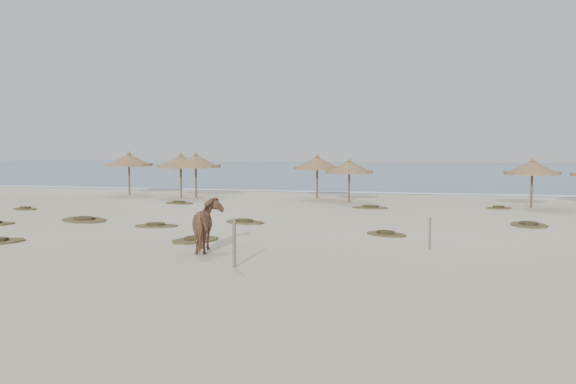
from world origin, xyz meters
name	(u,v)px	position (x,y,z in m)	size (l,w,h in m)	color
ground	(205,240)	(0.00, 0.00, 0.00)	(160.00, 160.00, 0.00)	beige
ocean	(397,170)	(0.00, 75.00, 0.00)	(200.00, 100.00, 0.01)	navy
foam_line	(336,192)	(0.00, 26.00, 0.00)	(70.00, 0.60, 0.01)	white
palapa_0	(129,161)	(-13.83, 19.58, 2.43)	(3.92, 3.92, 3.13)	brown
palapa_1	(181,162)	(-9.32, 18.46, 2.38)	(4.28, 4.28, 3.07)	brown
palapa_2	(196,162)	(-8.05, 18.06, 2.41)	(3.79, 3.79, 3.10)	brown
palapa_3	(317,164)	(-0.07, 19.51, 2.30)	(3.30, 3.30, 2.97)	brown
palapa_4	(349,168)	(2.41, 17.40, 2.13)	(3.08, 3.08, 2.75)	brown
palapa_5	(532,168)	(12.90, 16.45, 2.21)	(3.80, 3.80, 2.85)	brown
horse	(208,225)	(1.13, -2.42, 0.87)	(0.94, 2.05, 1.74)	#906341
fence_post_near	(234,243)	(2.86, -4.75, 0.69)	(0.10, 0.10, 1.37)	#716454
fence_post_far	(430,233)	(8.06, -0.11, 0.53)	(0.08, 0.08, 1.07)	#716454
scrub_1	(84,220)	(-7.76, 4.31, 0.05)	(3.42, 3.23, 0.16)	brown
scrub_2	(156,225)	(-3.53, 3.14, 0.05)	(2.12, 1.61, 0.16)	brown
scrub_3	(245,222)	(-0.30, 5.43, 0.05)	(2.44, 2.11, 0.16)	brown
scrub_4	(386,234)	(6.27, 3.05, 0.05)	(2.18, 2.06, 0.16)	brown
scrub_5	(529,225)	(11.91, 7.60, 0.05)	(1.89, 2.56, 0.16)	brown
scrub_6	(179,203)	(-7.29, 13.72, 0.05)	(2.35, 1.98, 0.16)	brown
scrub_7	(370,207)	(4.22, 13.77, 0.05)	(2.14, 1.46, 0.16)	brown
scrub_8	(25,209)	(-13.84, 8.16, 0.05)	(1.93, 1.63, 0.16)	brown
scrub_9	(195,240)	(-0.22, -0.32, 0.05)	(1.88, 2.40, 0.16)	brown
scrub_10	(499,208)	(11.11, 15.37, 0.05)	(1.87, 1.76, 0.16)	brown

